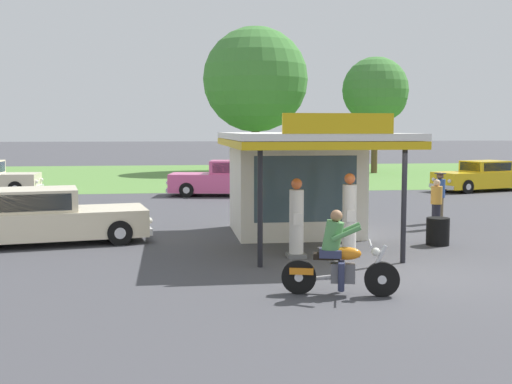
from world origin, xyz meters
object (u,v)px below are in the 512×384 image
object	(u,v)px
gas_pump_offside	(349,218)
featured_classic_sedan	(49,218)
motorcycle_with_rider	(338,260)
bystander_chatting_near_pumps	(440,196)
gas_pump_nearside	(296,222)
parked_car_back_row_left	(229,180)
spare_tire_stack	(438,231)
bystander_admiring_sedan	(436,203)
parked_car_back_row_centre_right	(483,177)

from	to	relation	value
gas_pump_offside	featured_classic_sedan	size ratio (longest dim) A/B	0.38
motorcycle_with_rider	bystander_chatting_near_pumps	xyz separation A→B (m)	(5.63, 8.51, 0.23)
gas_pump_nearside	parked_car_back_row_left	world-z (taller)	gas_pump_nearside
gas_pump_offside	parked_car_back_row_left	size ratio (longest dim) A/B	0.35
gas_pump_nearside	featured_classic_sedan	xyz separation A→B (m)	(-6.16, 2.78, -0.18)
parked_car_back_row_left	spare_tire_stack	size ratio (longest dim) A/B	7.90
bystander_chatting_near_pumps	parked_car_back_row_left	bearing A→B (deg)	121.86
motorcycle_with_rider	bystander_chatting_near_pumps	distance (m)	10.21
gas_pump_nearside	bystander_admiring_sedan	bearing A→B (deg)	36.55
featured_classic_sedan	bystander_chatting_near_pumps	world-z (taller)	bystander_chatting_near_pumps
bystander_admiring_sedan	spare_tire_stack	distance (m)	2.88
gas_pump_nearside	gas_pump_offside	world-z (taller)	gas_pump_offside
parked_car_back_row_centre_right	gas_pump_nearside	bearing A→B (deg)	-129.20
gas_pump_nearside	motorcycle_with_rider	world-z (taller)	gas_pump_nearside
gas_pump_offside	featured_classic_sedan	xyz separation A→B (m)	(-7.44, 2.78, -0.24)
bystander_admiring_sedan	gas_pump_nearside	bearing A→B (deg)	-143.45
parked_car_back_row_left	featured_classic_sedan	bearing A→B (deg)	-116.62
parked_car_back_row_centre_right	parked_car_back_row_left	distance (m)	12.66
motorcycle_with_rider	featured_classic_sedan	size ratio (longest dim) A/B	0.40
gas_pump_nearside	parked_car_back_row_centre_right	distance (m)	19.61
parked_car_back_row_left	bystander_chatting_near_pumps	distance (m)	11.30
gas_pump_nearside	gas_pump_offside	bearing A→B (deg)	0.00
parked_car_back_row_centre_right	bystander_admiring_sedan	distance (m)	13.56
parked_car_back_row_left	gas_pump_nearside	bearing A→B (deg)	-88.99
parked_car_back_row_left	bystander_admiring_sedan	bearing A→B (deg)	-63.64
gas_pump_offside	featured_classic_sedan	distance (m)	7.95
gas_pump_offside	bystander_admiring_sedan	xyz separation A→B (m)	(3.80, 3.77, -0.12)
gas_pump_nearside	parked_car_back_row_centre_right	bearing A→B (deg)	50.80
spare_tire_stack	bystander_admiring_sedan	bearing A→B (deg)	67.76
bystander_chatting_near_pumps	bystander_admiring_sedan	bearing A→B (deg)	-117.36
gas_pump_offside	featured_classic_sedan	world-z (taller)	gas_pump_offside
featured_classic_sedan	parked_car_back_row_centre_right	bearing A→B (deg)	33.79
bystander_admiring_sedan	parked_car_back_row_centre_right	bearing A→B (deg)	57.41
gas_pump_nearside	spare_tire_stack	distance (m)	4.20
motorcycle_with_rider	gas_pump_offside	bearing A→B (deg)	71.16
gas_pump_nearside	spare_tire_stack	xyz separation A→B (m)	(4.01, 1.13, -0.50)
motorcycle_with_rider	parked_car_back_row_centre_right	bearing A→B (deg)	56.69
gas_pump_nearside	bystander_admiring_sedan	xyz separation A→B (m)	(5.09, 3.77, -0.07)
parked_car_back_row_centre_right	spare_tire_stack	size ratio (longest dim) A/B	7.56
parked_car_back_row_left	motorcycle_with_rider	bearing A→B (deg)	-88.95
parked_car_back_row_left	bystander_admiring_sedan	size ratio (longest dim) A/B	3.75
gas_pump_nearside	spare_tire_stack	size ratio (longest dim) A/B	2.62
motorcycle_with_rider	featured_classic_sedan	distance (m)	8.88
featured_classic_sedan	parked_car_back_row_left	xyz separation A→B (m)	(5.90, 11.78, 0.05)
gas_pump_nearside	parked_car_back_row_centre_right	world-z (taller)	gas_pump_nearside
featured_classic_sedan	spare_tire_stack	bearing A→B (deg)	-9.21
featured_classic_sedan	spare_tire_stack	size ratio (longest dim) A/B	7.35
bystander_admiring_sedan	parked_car_back_row_left	bearing A→B (deg)	116.36
parked_car_back_row_centre_right	bystander_chatting_near_pumps	distance (m)	12.22
motorcycle_with_rider	parked_car_back_row_left	xyz separation A→B (m)	(-0.33, 18.10, 0.07)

